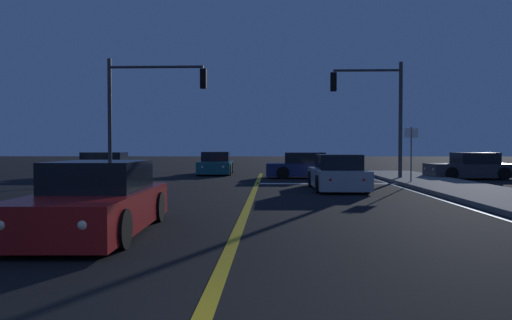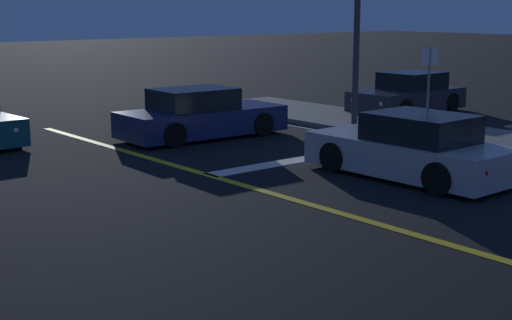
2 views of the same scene
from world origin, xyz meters
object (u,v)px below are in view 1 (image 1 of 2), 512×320
(car_lead_oncoming_teal, at_px, (216,164))
(car_far_approaching_red, at_px, (97,202))
(car_mid_block_white, at_px, (101,166))
(street_sign_corner, at_px, (411,146))
(traffic_signal_near_right, at_px, (375,102))
(car_distant_tail_charcoal, at_px, (471,168))
(traffic_signal_far_left, at_px, (145,99))
(car_side_waiting_silver, at_px, (337,174))
(car_parked_curb_navy, at_px, (309,167))

(car_lead_oncoming_teal, distance_m, car_far_approaching_red, 19.22)
(car_mid_block_white, xyz_separation_m, street_sign_corner, (15.15, -4.78, 1.08))
(street_sign_corner, bearing_deg, traffic_signal_near_right, 108.12)
(car_distant_tail_charcoal, height_order, traffic_signal_near_right, traffic_signal_near_right)
(car_distant_tail_charcoal, relative_size, traffic_signal_far_left, 0.74)
(car_lead_oncoming_teal, height_order, car_far_approaching_red, same)
(car_lead_oncoming_teal, xyz_separation_m, traffic_signal_near_right, (8.36, -4.96, 3.21))
(car_distant_tail_charcoal, distance_m, street_sign_corner, 5.88)
(car_mid_block_white, height_order, traffic_signal_far_left, traffic_signal_far_left)
(car_side_waiting_silver, bearing_deg, street_sign_corner, 32.33)
(car_parked_curb_navy, xyz_separation_m, car_side_waiting_silver, (0.55, -6.71, -0.00))
(car_parked_curb_navy, bearing_deg, street_sign_corner, 43.95)
(car_distant_tail_charcoal, xyz_separation_m, street_sign_corner, (-4.18, -3.99, 1.08))
(car_distant_tail_charcoal, bearing_deg, street_sign_corner, 131.65)
(car_distant_tail_charcoal, bearing_deg, traffic_signal_far_left, 97.21)
(traffic_signal_near_right, relative_size, street_sign_corner, 2.32)
(car_lead_oncoming_teal, xyz_separation_m, car_parked_curb_navy, (5.29, -3.31, 0.00))
(car_far_approaching_red, height_order, traffic_signal_far_left, traffic_signal_far_left)
(car_lead_oncoming_teal, bearing_deg, traffic_signal_near_right, 147.11)
(car_lead_oncoming_teal, height_order, street_sign_corner, street_sign_corner)
(car_lead_oncoming_teal, distance_m, traffic_signal_far_left, 7.58)
(car_parked_curb_navy, bearing_deg, car_lead_oncoming_teal, -120.03)
(traffic_signal_far_left, bearing_deg, car_lead_oncoming_teal, 68.51)
(car_parked_curb_navy, distance_m, traffic_signal_far_left, 8.98)
(car_mid_block_white, height_order, car_far_approaching_red, same)
(car_side_waiting_silver, relative_size, traffic_signal_near_right, 0.77)
(car_far_approaching_red, bearing_deg, car_parked_curb_navy, -110.28)
(car_far_approaching_red, relative_size, traffic_signal_near_right, 0.79)
(car_parked_curb_navy, relative_size, street_sign_corner, 1.87)
(car_mid_block_white, xyz_separation_m, car_side_waiting_silver, (11.70, -7.05, -0.00))
(car_lead_oncoming_teal, distance_m, traffic_signal_near_right, 10.24)
(car_lead_oncoming_teal, distance_m, car_parked_curb_navy, 6.24)
(car_far_approaching_red, bearing_deg, car_mid_block_white, -72.03)
(car_far_approaching_red, bearing_deg, car_distant_tail_charcoal, -133.01)
(car_side_waiting_silver, xyz_separation_m, traffic_signal_near_right, (2.53, 5.07, 3.21))
(traffic_signal_near_right, height_order, street_sign_corner, traffic_signal_near_right)
(car_side_waiting_silver, distance_m, street_sign_corner, 4.26)
(car_side_waiting_silver, bearing_deg, car_lead_oncoming_teal, 119.16)
(car_distant_tail_charcoal, relative_size, traffic_signal_near_right, 0.74)
(car_far_approaching_red, distance_m, traffic_signal_near_right, 16.82)
(car_far_approaching_red, height_order, car_distant_tail_charcoal, same)
(car_mid_block_white, bearing_deg, street_sign_corner, -108.66)
(car_lead_oncoming_teal, distance_m, street_sign_corner, 12.14)
(car_parked_curb_navy, xyz_separation_m, street_sign_corner, (3.99, -4.44, 1.08))
(car_far_approaching_red, bearing_deg, street_sign_corner, -130.88)
(car_lead_oncoming_teal, bearing_deg, traffic_signal_far_left, 66.29)
(car_far_approaching_red, bearing_deg, car_side_waiting_silver, -124.20)
(car_distant_tail_charcoal, bearing_deg, traffic_signal_near_right, 101.12)
(car_lead_oncoming_teal, relative_size, traffic_signal_near_right, 0.75)
(traffic_signal_near_right, xyz_separation_m, street_sign_corner, (0.92, -2.80, -2.14))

